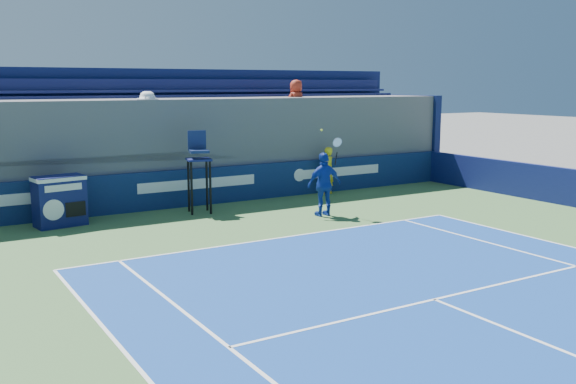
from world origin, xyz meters
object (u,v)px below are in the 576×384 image
tennis_player (324,184)px  ball_person (327,171)px  umpire_chair (199,163)px  match_clock (60,200)px

tennis_player → ball_person: bearing=54.1°
umpire_chair → tennis_player: 3.82m
ball_person → match_clock: bearing=-11.8°
match_clock → umpire_chair: (4.01, -0.24, 0.79)m
ball_person → match_clock: (-9.18, -0.46, -0.10)m
ball_person → umpire_chair: size_ratio=0.67×
ball_person → umpire_chair: bearing=-6.9°
tennis_player → match_clock: bearing=159.5°
umpire_chair → match_clock: bearing=176.5°
ball_person → match_clock: ball_person is taller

